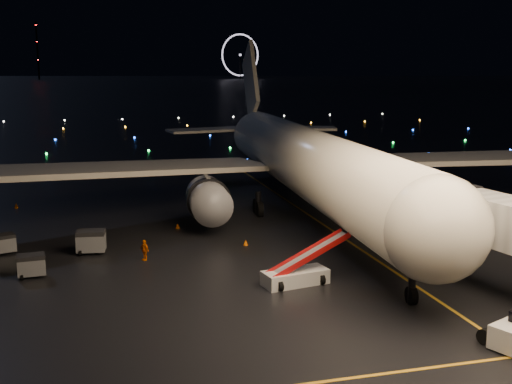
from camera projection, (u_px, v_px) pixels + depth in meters
ground at (105, 96)px, 324.72m from camera, size 2000.00×2000.00×0.00m
lane_centre at (340, 236)px, 57.22m from camera, size 0.25×80.00×0.02m
airliner at (298, 122)px, 66.23m from camera, size 68.57×65.51×18.43m
belt_loader at (295, 262)px, 44.23m from camera, size 6.92×3.00×3.25m
crew_c at (144, 250)px, 49.91m from camera, size 0.87×1.03×1.65m
safety_cone_0 at (246, 242)px, 54.28m from camera, size 0.54×0.54×0.48m
safety_cone_1 at (178, 226)px, 59.86m from camera, size 0.45×0.45×0.49m
safety_cone_2 at (213, 219)px, 62.43m from camera, size 0.44×0.44×0.48m
safety_cone_3 at (16, 206)px, 68.43m from camera, size 0.54×0.54×0.52m
ferris_wheel at (240, 57)px, 760.67m from camera, size 49.33×16.80×52.00m
radio_mast at (37, 51)px, 721.18m from camera, size 1.80×1.80×64.00m
taxiway_lights at (132, 134)px, 140.57m from camera, size 164.00×92.00×0.36m
baggage_cart_0 at (91, 242)px, 51.77m from camera, size 2.41×1.84×1.89m
baggage_cart_1 at (3, 244)px, 51.71m from camera, size 2.19×1.86×1.58m
baggage_cart_2 at (31, 266)px, 46.00m from camera, size 2.05×1.53×1.64m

